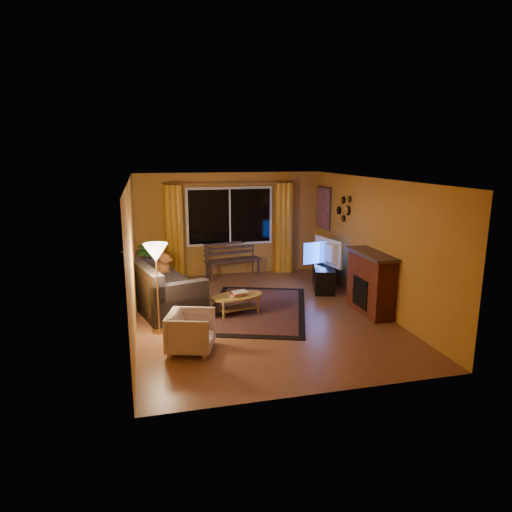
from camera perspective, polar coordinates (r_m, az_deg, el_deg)
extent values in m
cube|color=brown|center=(8.66, 0.48, -7.29)|extent=(4.50, 6.00, 0.02)
cube|color=white|center=(8.14, 0.51, 9.61)|extent=(4.50, 6.00, 0.02)
cube|color=#BB7E2F|center=(11.20, -3.34, 4.00)|extent=(4.50, 0.02, 2.50)
cube|color=#BB7E2F|center=(8.06, -15.26, 0.07)|extent=(0.02, 6.00, 2.50)
cube|color=#BB7E2F|center=(9.12, 14.39, 1.58)|extent=(0.02, 6.00, 2.50)
cube|color=black|center=(11.11, -3.29, 4.97)|extent=(2.00, 0.02, 1.30)
cylinder|color=#BF8C3F|center=(10.98, -3.30, 9.08)|extent=(3.20, 0.03, 0.03)
cylinder|color=orange|center=(10.93, -10.18, 2.91)|extent=(0.36, 0.36, 2.24)
cylinder|color=orange|center=(11.42, 3.48, 3.51)|extent=(0.36, 0.36, 2.24)
cube|color=#372823|center=(11.14, -2.88, -1.53)|extent=(1.42, 0.69, 0.41)
imported|color=#235B1E|center=(10.69, -13.38, -1.08)|extent=(0.62, 0.62, 0.92)
cube|color=#252226|center=(9.08, -11.73, -3.36)|extent=(1.60, 2.53, 0.95)
imported|color=#C5AFB0|center=(7.07, -8.14, -9.12)|extent=(0.80, 0.82, 0.69)
cylinder|color=#BF8C3F|center=(7.74, -12.22, -4.02)|extent=(0.28, 0.28, 1.53)
cube|color=#5F2A08|center=(8.87, 0.22, -6.65)|extent=(2.64, 3.28, 0.02)
cylinder|color=olive|center=(8.59, -2.36, -6.08)|extent=(1.21, 1.21, 0.37)
cube|color=black|center=(10.28, 8.42, -2.56)|extent=(0.79, 1.33, 0.52)
imported|color=black|center=(10.14, 8.52, 0.48)|extent=(0.33, 1.04, 0.59)
cube|color=maroon|center=(8.84, 14.15, -3.43)|extent=(0.40, 1.20, 1.10)
cube|color=#E05430|center=(11.23, 8.44, 5.97)|extent=(0.04, 0.76, 0.96)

